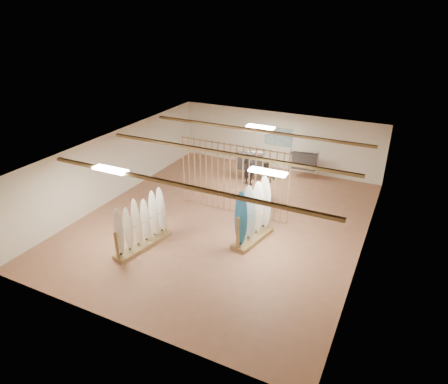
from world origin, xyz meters
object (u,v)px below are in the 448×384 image
at_px(clothing_rack_b, 304,161).
at_px(shopper_a, 249,166).
at_px(rack_left, 142,231).
at_px(shopper_b, 267,177).
at_px(rack_right, 253,222).
at_px(clothing_rack_a, 249,161).

relative_size(clothing_rack_b, shopper_a, 0.80).
distance_m(rack_left, shopper_a, 6.45).
height_order(clothing_rack_b, shopper_b, shopper_b).
bearing_deg(rack_right, shopper_a, 125.69).
bearing_deg(shopper_a, shopper_b, 162.60).
bearing_deg(clothing_rack_b, shopper_b, -118.95).
height_order(rack_left, clothing_rack_b, rack_left).
bearing_deg(clothing_rack_b, rack_left, -121.18).
distance_m(shopper_a, shopper_b, 1.43).
relative_size(clothing_rack_a, clothing_rack_b, 1.02).
height_order(rack_left, rack_right, rack_right).
height_order(rack_right, clothing_rack_b, rack_right).
height_order(clothing_rack_a, clothing_rack_b, clothing_rack_a).
distance_m(rack_right, clothing_rack_b, 5.97).
bearing_deg(shopper_b, shopper_a, 142.65).
height_order(rack_right, clothing_rack_a, rack_right).
bearing_deg(rack_left, shopper_a, 90.27).
bearing_deg(clothing_rack_b, rack_right, -99.80).
distance_m(rack_left, clothing_rack_a, 6.90).
distance_m(rack_left, shopper_b, 5.99).
bearing_deg(rack_right, clothing_rack_b, 100.58).
distance_m(rack_right, clothing_rack_a, 5.30).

